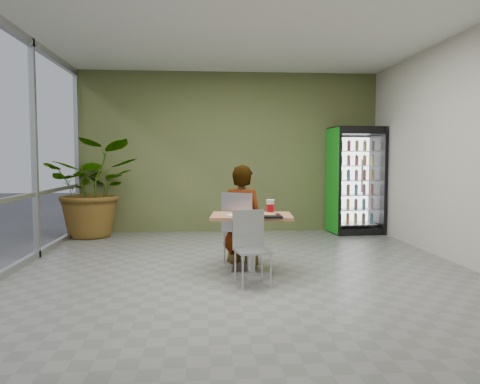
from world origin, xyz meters
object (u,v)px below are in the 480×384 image
(chair_far, at_px, (239,222))
(cafeteria_tray, at_px, (262,216))
(soda_cup, at_px, (270,207))
(seated_woman, at_px, (242,225))
(chair_near, at_px, (250,241))
(potted_plant, at_px, (94,188))
(beverage_fridge, at_px, (355,180))
(dining_table, at_px, (251,231))

(chair_far, relative_size, cafeteria_tray, 2.21)
(cafeteria_tray, bearing_deg, soda_cup, 63.69)
(seated_woman, bearing_deg, chair_near, 114.37)
(potted_plant, bearing_deg, seated_woman, -43.52)
(cafeteria_tray, xyz_separation_m, beverage_fridge, (2.28, 3.34, 0.28))
(seated_woman, xyz_separation_m, potted_plant, (-2.60, 2.47, 0.38))
(dining_table, distance_m, beverage_fridge, 3.91)
(potted_plant, bearing_deg, chair_far, -44.53)
(seated_woman, height_order, cafeteria_tray, seated_woman)
(soda_cup, distance_m, cafeteria_tray, 0.32)
(dining_table, xyz_separation_m, chair_far, (-0.12, 0.51, 0.05))
(dining_table, relative_size, chair_far, 1.09)
(chair_far, distance_m, potted_plant, 3.60)
(beverage_fridge, relative_size, potted_plant, 1.14)
(chair_near, height_order, cafeteria_tray, chair_near)
(chair_near, xyz_separation_m, cafeteria_tray, (0.18, 0.30, 0.26))
(soda_cup, xyz_separation_m, potted_plant, (-2.92, 3.02, 0.08))
(soda_cup, bearing_deg, dining_table, -179.19)
(seated_woman, relative_size, beverage_fridge, 0.81)
(dining_table, height_order, potted_plant, potted_plant)
(dining_table, xyz_separation_m, seated_woman, (-0.07, 0.55, 0.01))
(chair_far, bearing_deg, cafeteria_tray, 130.25)
(dining_table, bearing_deg, chair_far, 103.06)
(chair_near, height_order, seated_woman, seated_woman)
(soda_cup, height_order, beverage_fridge, beverage_fridge)
(seated_woman, height_order, soda_cup, seated_woman)
(chair_far, xyz_separation_m, seated_woman, (0.04, 0.05, -0.04))
(potted_plant, bearing_deg, soda_cup, -45.95)
(seated_woman, bearing_deg, beverage_fridge, -110.12)
(chair_near, xyz_separation_m, potted_plant, (-2.60, 3.60, 0.41))
(chair_far, height_order, chair_near, chair_far)
(chair_far, distance_m, beverage_fridge, 3.61)
(chair_far, bearing_deg, beverage_fridge, -110.10)
(seated_woman, height_order, beverage_fridge, beverage_fridge)
(dining_table, xyz_separation_m, beverage_fridge, (2.38, 3.06, 0.51))
(chair_near, xyz_separation_m, seated_woman, (-0.00, 1.13, 0.04))
(seated_woman, xyz_separation_m, soda_cup, (0.32, -0.55, 0.30))
(soda_cup, height_order, potted_plant, potted_plant)
(chair_near, bearing_deg, cafeteria_tray, 48.88)
(chair_near, relative_size, soda_cup, 4.56)
(cafeteria_tray, bearing_deg, beverage_fridge, 55.72)
(seated_woman, distance_m, beverage_fridge, 3.55)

